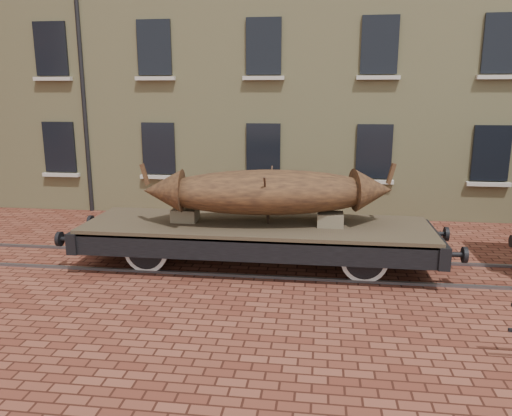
# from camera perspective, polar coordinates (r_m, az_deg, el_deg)

# --- Properties ---
(ground) EXTENTS (90.00, 90.00, 0.00)m
(ground) POSITION_cam_1_polar(r_m,az_deg,el_deg) (11.76, 10.22, -7.04)
(ground) COLOR #57261B
(warehouse_cream) EXTENTS (40.00, 10.19, 14.00)m
(warehouse_cream) POSITION_cam_1_polar(r_m,az_deg,el_deg) (21.56, 18.31, 20.41)
(warehouse_cream) COLOR tan
(warehouse_cream) RESTS_ON ground
(rail_track) EXTENTS (30.00, 1.52, 0.06)m
(rail_track) POSITION_cam_1_polar(r_m,az_deg,el_deg) (11.75, 10.23, -6.90)
(rail_track) COLOR #59595E
(rail_track) RESTS_ON ground
(flatcar_wagon) EXTENTS (8.95, 2.43, 1.35)m
(flatcar_wagon) POSITION_cam_1_polar(r_m,az_deg,el_deg) (11.58, 0.04, -2.77)
(flatcar_wagon) COLOR #403622
(flatcar_wagon) RESTS_ON ground
(iron_boat) EXTENTS (5.72, 2.28, 1.41)m
(iron_boat) POSITION_cam_1_polar(r_m,az_deg,el_deg) (11.32, 1.41, 1.87)
(iron_boat) COLOR brown
(iron_boat) RESTS_ON flatcar_wagon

